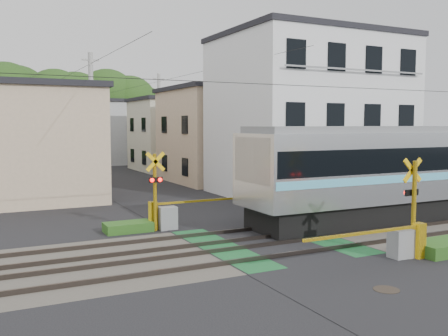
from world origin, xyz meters
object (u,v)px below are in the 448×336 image
crossing_signal_far (165,212)px  apartment_block (308,115)px  manhole_cover (386,290)px  pedestrian (91,158)px  crossing_signal_near (404,235)px

crossing_signal_far → apartment_block: (11.09, 5.84, 3.94)m
crossing_signal_far → manhole_cover: bearing=-75.1°
crossing_signal_far → apartment_block: 13.14m
pedestrian → manhole_cover: 39.69m
crossing_signal_far → pedestrian: bearing=83.6°
crossing_signal_far → apartment_block: bearing=27.8°
crossing_signal_far → manhole_cover: size_ratio=7.26×
crossing_signal_near → manhole_cover: size_ratio=7.26×
crossing_signal_far → pedestrian: (3.40, 30.35, 0.22)m
crossing_signal_far → pedestrian: crossing_signal_far is taller
crossing_signal_near → manhole_cover: 3.44m
apartment_block → manhole_cover: (-8.61, -15.16, -4.64)m
pedestrian → manhole_cover: size_ratio=2.84×
apartment_block → pedestrian: (-7.69, 24.51, -3.73)m
pedestrian → manhole_cover: pedestrian is taller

